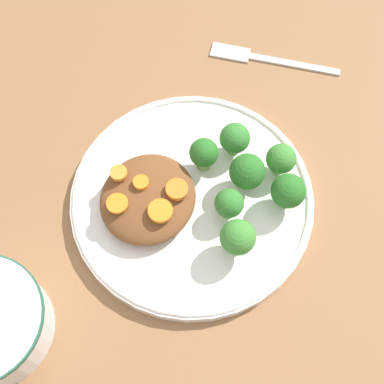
% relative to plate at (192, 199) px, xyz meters
% --- Properties ---
extents(ground_plane, '(4.00, 4.00, 0.00)m').
position_rel_plate_xyz_m(ground_plane, '(0.00, 0.00, -0.01)').
color(ground_plane, '#8C603D').
extents(plate, '(0.29, 0.29, 0.02)m').
position_rel_plate_xyz_m(plate, '(0.00, 0.00, 0.00)').
color(plate, white).
rests_on(plate, ground_plane).
extents(stew_mound, '(0.12, 0.11, 0.03)m').
position_rel_plate_xyz_m(stew_mound, '(0.03, -0.04, 0.02)').
color(stew_mound, brown).
rests_on(stew_mound, plate).
extents(broccoli_floret_0, '(0.04, 0.04, 0.05)m').
position_rel_plate_xyz_m(broccoli_floret_0, '(-0.08, 0.02, 0.03)').
color(broccoli_floret_0, '#759E51').
rests_on(broccoli_floret_0, plate).
extents(broccoli_floret_1, '(0.04, 0.04, 0.05)m').
position_rel_plate_xyz_m(broccoli_floret_1, '(-0.04, 0.05, 0.04)').
color(broccoli_floret_1, '#7FA85B').
rests_on(broccoli_floret_1, plate).
extents(broccoli_floret_2, '(0.04, 0.04, 0.05)m').
position_rel_plate_xyz_m(broccoli_floret_2, '(-0.08, 0.08, 0.03)').
color(broccoli_floret_2, '#7FA85B').
rests_on(broccoli_floret_2, plate).
extents(broccoli_floret_3, '(0.03, 0.03, 0.04)m').
position_rel_plate_xyz_m(broccoli_floret_3, '(0.00, 0.05, 0.03)').
color(broccoli_floret_3, '#759E51').
rests_on(broccoli_floret_3, plate).
extents(broccoli_floret_4, '(0.04, 0.04, 0.05)m').
position_rel_plate_xyz_m(broccoli_floret_4, '(0.04, 0.07, 0.04)').
color(broccoli_floret_4, '#7FA85B').
rests_on(broccoli_floret_4, plate).
extents(broccoli_floret_5, '(0.04, 0.04, 0.05)m').
position_rel_plate_xyz_m(broccoli_floret_5, '(-0.04, 0.10, 0.04)').
color(broccoli_floret_5, '#759E51').
rests_on(broccoli_floret_5, plate).
extents(broccoli_floret_6, '(0.03, 0.03, 0.05)m').
position_rel_plate_xyz_m(broccoli_floret_6, '(-0.04, -0.01, 0.03)').
color(broccoli_floret_6, '#759E51').
rests_on(broccoli_floret_6, plate).
extents(carrot_slice_0, '(0.02, 0.02, 0.01)m').
position_rel_plate_xyz_m(carrot_slice_0, '(0.02, -0.08, 0.04)').
color(carrot_slice_0, orange).
rests_on(carrot_slice_0, stew_mound).
extents(carrot_slice_1, '(0.03, 0.03, 0.01)m').
position_rel_plate_xyz_m(carrot_slice_1, '(0.01, -0.01, 0.04)').
color(carrot_slice_1, orange).
rests_on(carrot_slice_1, stew_mound).
extents(carrot_slice_2, '(0.03, 0.03, 0.01)m').
position_rel_plate_xyz_m(carrot_slice_2, '(0.04, -0.02, 0.04)').
color(carrot_slice_2, orange).
rests_on(carrot_slice_2, stew_mound).
extents(carrot_slice_3, '(0.02, 0.02, 0.00)m').
position_rel_plate_xyz_m(carrot_slice_3, '(0.06, -0.07, 0.04)').
color(carrot_slice_3, orange).
rests_on(carrot_slice_3, stew_mound).
extents(carrot_slice_4, '(0.02, 0.02, 0.01)m').
position_rel_plate_xyz_m(carrot_slice_4, '(0.02, -0.05, 0.04)').
color(carrot_slice_4, orange).
rests_on(carrot_slice_4, stew_mound).
extents(fork, '(0.05, 0.18, 0.01)m').
position_rel_plate_xyz_m(fork, '(-0.24, -0.01, -0.01)').
color(fork, '#B5B5B5').
rests_on(fork, ground_plane).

